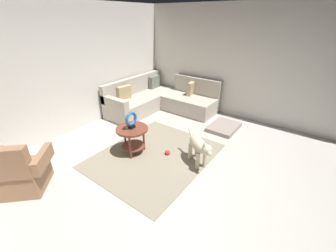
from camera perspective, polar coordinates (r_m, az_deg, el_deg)
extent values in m
cube|color=#B7B2A8|center=(3.78, 3.38, -13.20)|extent=(6.00, 6.00, 0.10)
cube|color=silver|center=(5.19, -25.18, 13.15)|extent=(6.00, 0.12, 2.70)
cube|color=silver|center=(5.69, 20.90, 14.97)|extent=(0.12, 6.00, 2.70)
cube|color=gray|center=(4.17, -3.59, -7.83)|extent=(2.30, 1.90, 0.01)
cube|color=#B2A899|center=(6.13, -6.55, 6.20)|extent=(2.20, 0.85, 0.42)
cube|color=#B2A899|center=(6.23, -9.23, 10.64)|extent=(2.20, 0.14, 0.46)
cube|color=#B2A899|center=(6.01, 5.87, 5.79)|extent=(0.85, 1.40, 0.42)
cube|color=#B2A899|center=(6.16, 7.80, 10.56)|extent=(0.14, 1.40, 0.46)
cube|color=#B2A899|center=(5.37, -14.09, 6.09)|extent=(0.16, 0.85, 0.22)
cube|color=slate|center=(6.67, -3.65, 11.52)|extent=(0.38, 0.13, 0.38)
cube|color=tan|center=(5.81, -11.61, 8.62)|extent=(0.40, 0.22, 0.39)
cube|color=tan|center=(6.10, 6.23, 9.88)|extent=(0.40, 0.20, 0.39)
cube|color=#936B4C|center=(4.03, -33.97, -11.23)|extent=(0.85, 0.85, 0.40)
cube|color=#936B4C|center=(3.62, -37.26, -8.05)|extent=(0.52, 0.53, 0.48)
cube|color=#936B4C|center=(3.72, -30.35, -7.51)|extent=(0.50, 0.49, 0.22)
cylinder|color=brown|center=(4.05, -9.57, -0.78)|extent=(0.60, 0.60, 0.04)
cylinder|color=brown|center=(4.23, -9.18, -5.20)|extent=(0.45, 0.45, 0.02)
cylinder|color=brown|center=(4.32, -11.32, -3.13)|extent=(0.04, 0.04, 0.50)
cylinder|color=brown|center=(4.01, -10.07, -5.63)|extent=(0.04, 0.04, 0.50)
cylinder|color=brown|center=(4.23, -6.46, -3.46)|extent=(0.04, 0.04, 0.50)
cube|color=black|center=(4.03, -9.62, -0.21)|extent=(0.12, 0.08, 0.05)
torus|color=#265999|center=(3.96, -9.80, 1.88)|extent=(0.28, 0.06, 0.28)
cube|color=gray|center=(5.26, 14.61, -0.27)|extent=(0.80, 0.60, 0.09)
cylinder|color=beige|center=(3.85, 9.78, -8.77)|extent=(0.07, 0.07, 0.32)
cylinder|color=beige|center=(3.79, 7.89, -9.23)|extent=(0.07, 0.07, 0.32)
cylinder|color=beige|center=(4.07, 7.70, -6.37)|extent=(0.07, 0.07, 0.32)
cylinder|color=beige|center=(4.02, 5.90, -6.76)|extent=(0.07, 0.07, 0.32)
ellipsoid|color=beige|center=(3.80, 8.02, -4.73)|extent=(0.47, 0.55, 0.24)
sphere|color=beige|center=(3.54, 10.28, -6.15)|extent=(0.17, 0.17, 0.17)
ellipsoid|color=beige|center=(3.49, 10.86, -7.07)|extent=(0.13, 0.14, 0.07)
cone|color=beige|center=(3.50, 11.00, -4.35)|extent=(0.06, 0.06, 0.07)
cone|color=beige|center=(3.46, 9.71, -4.63)|extent=(0.06, 0.06, 0.07)
cylinder|color=beige|center=(4.01, 6.08, -2.05)|extent=(0.14, 0.19, 0.16)
sphere|color=red|center=(4.16, -0.10, -7.06)|extent=(0.10, 0.10, 0.10)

